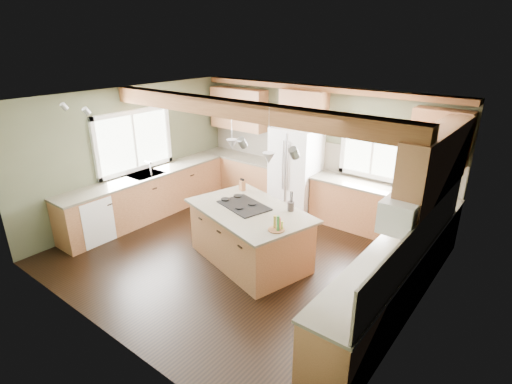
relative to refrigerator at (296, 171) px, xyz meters
The scene contains 37 objects.
floor 2.32m from the refrigerator, 81.95° to the right, with size 5.60×5.60×0.00m, color black.
ceiling 2.73m from the refrigerator, 81.95° to the right, with size 5.60×5.60×0.00m, color silver.
wall_back 0.63m from the refrigerator, 51.71° to the left, with size 5.60×5.60×0.00m, color #4B5139.
wall_left 3.30m from the refrigerator, 139.70° to the right, with size 5.00×5.00×0.00m, color #4B5139.
wall_right 3.78m from the refrigerator, 34.37° to the right, with size 5.00×5.00×0.00m, color #4B5139.
ceiling_beam 2.67m from the refrigerator, 82.01° to the right, with size 5.55×0.26×0.26m, color brown.
soffit_trim 1.69m from the refrigerator, 43.03° to the left, with size 5.55×0.20×0.10m, color brown.
backsplash_back 0.57m from the refrigerator, 50.58° to the left, with size 5.58×0.03×0.58m, color brown.
backsplash_right 3.73m from the refrigerator, 33.86° to the right, with size 0.03×3.70×0.58m, color brown.
base_cab_back_left 1.56m from the refrigerator, behind, with size 2.02×0.60×0.88m, color brown.
counter_back_left 1.49m from the refrigerator, behind, with size 2.06×0.64×0.04m, color #464133.
base_cab_back_right 1.85m from the refrigerator, ahead, with size 2.62×0.60×0.88m, color brown.
counter_back_right 1.79m from the refrigerator, ahead, with size 2.66×0.64×0.04m, color #464133.
base_cab_left 3.06m from the refrigerator, 136.74° to the right, with size 0.60×3.70×0.88m, color brown.
counter_left 3.02m from the refrigerator, 136.74° to the right, with size 0.64×3.74×0.04m, color #464133.
base_cab_right 3.51m from the refrigerator, 36.47° to the right, with size 0.60×3.70×0.88m, color brown.
counter_right 3.48m from the refrigerator, 36.47° to the right, with size 0.64×3.74×0.04m, color #464133.
upper_cab_back_left 2.00m from the refrigerator, behind, with size 1.40×0.35×0.90m, color brown.
upper_cab_over_fridge 1.27m from the refrigerator, 90.00° to the left, with size 0.96×0.35×0.70m, color brown.
upper_cab_right 3.34m from the refrigerator, 22.64° to the right, with size 0.35×2.20×0.90m, color brown.
upper_cab_back_corner 2.81m from the refrigerator, ahead, with size 0.90×0.35×0.90m, color brown.
window_left 3.30m from the refrigerator, 140.15° to the right, with size 0.04×1.60×1.05m, color white.
window_back 1.63m from the refrigerator, 13.94° to the left, with size 1.10×0.04×1.00m, color white.
sink 3.02m from the refrigerator, 136.74° to the right, with size 0.50×0.65×0.03m, color #262628.
faucet 2.90m from the refrigerator, 134.30° to the right, with size 0.02×0.02×0.28m, color #B2B2B7.
dishwasher 4.05m from the refrigerator, 123.02° to the right, with size 0.60×0.60×0.84m, color white.
oven 4.40m from the refrigerator, 50.38° to the right, with size 0.60×0.72×0.84m, color white.
microwave 3.66m from the refrigerator, 37.00° to the right, with size 0.40×0.70×0.38m, color white.
pendant_left 2.24m from the refrigerator, 88.49° to the right, with size 0.18×0.18×0.16m, color #B2B2B7.
pendant_right 2.65m from the refrigerator, 67.01° to the right, with size 0.18×0.18×0.16m, color #B2B2B7.
refrigerator is the anchor object (origin of this frame).
island 2.24m from the refrigerator, 76.66° to the right, with size 1.88×1.15×0.88m, color brown.
island_top 2.20m from the refrigerator, 76.66° to the right, with size 2.01×1.28×0.04m, color #464133.
cooktop 2.12m from the refrigerator, 80.37° to the right, with size 0.82×0.54×0.02m, color black.
knife_block 1.57m from the refrigerator, 94.48° to the right, with size 0.11×0.08×0.18m, color brown.
utensil_crock 2.07m from the refrigerator, 59.52° to the right, with size 0.11×0.11×0.15m, color #443B36.
bottle_tray 2.77m from the refrigerator, 62.98° to the right, with size 0.24×0.24×0.22m, color brown, non-canonical shape.
Camera 1 is at (3.84, -4.51, 3.50)m, focal length 28.00 mm.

